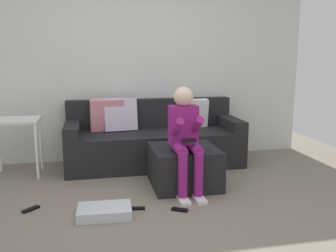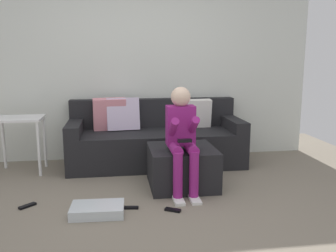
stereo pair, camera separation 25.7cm
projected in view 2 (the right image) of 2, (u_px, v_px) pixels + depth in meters
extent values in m
plane|color=slate|center=(157.00, 215.00, 3.34)|extent=(6.35, 6.35, 0.00)
cube|color=silver|center=(139.00, 65.00, 5.10)|extent=(4.88, 0.10, 2.61)
cube|color=black|center=(156.00, 148.00, 4.87)|extent=(2.28, 0.85, 0.45)
cube|color=black|center=(153.00, 113.00, 5.12)|extent=(2.28, 0.17, 0.39)
cube|color=black|center=(75.00, 128.00, 4.66)|extent=(0.18, 0.85, 0.15)
cube|color=black|center=(233.00, 124.00, 4.96)|extent=(0.18, 0.85, 0.15)
cube|color=pink|center=(109.00, 114.00, 4.87)|extent=(0.44, 0.23, 0.44)
cube|color=silver|center=(123.00, 114.00, 4.89)|extent=(0.45, 0.25, 0.45)
cube|color=white|center=(197.00, 114.00, 5.06)|extent=(0.40, 0.17, 0.40)
cube|color=black|center=(182.00, 167.00, 4.07)|extent=(0.72, 0.72, 0.44)
cube|color=#8C1E72|center=(180.00, 125.00, 3.89)|extent=(0.30, 0.18, 0.42)
sphere|color=beige|center=(181.00, 97.00, 3.83)|extent=(0.21, 0.21, 0.21)
cylinder|color=#8C1E72|center=(175.00, 149.00, 3.76)|extent=(0.11, 0.32, 0.11)
cylinder|color=#8C1E72|center=(178.00, 175.00, 3.65)|extent=(0.10, 0.10, 0.46)
cube|color=white|center=(179.00, 201.00, 3.64)|extent=(0.10, 0.22, 0.03)
cylinder|color=#8C1E72|center=(173.00, 129.00, 3.74)|extent=(0.08, 0.37, 0.29)
cylinder|color=#8C1E72|center=(191.00, 148.00, 3.78)|extent=(0.11, 0.32, 0.11)
cylinder|color=#8C1E72|center=(194.00, 174.00, 3.67)|extent=(0.10, 0.10, 0.46)
cube|color=white|center=(195.00, 200.00, 3.66)|extent=(0.10, 0.22, 0.03)
cylinder|color=#8C1E72|center=(193.00, 127.00, 3.78)|extent=(0.08, 0.34, 0.27)
cube|color=black|center=(185.00, 141.00, 3.67)|extent=(0.14, 0.06, 0.03)
cube|color=silver|center=(97.00, 210.00, 3.35)|extent=(0.50, 0.33, 0.09)
cube|color=white|center=(19.00, 119.00, 4.46)|extent=(0.56, 0.45, 0.03)
cylinder|color=white|center=(39.00, 149.00, 4.38)|extent=(0.04, 0.04, 0.67)
cylinder|color=white|center=(4.00, 143.00, 4.68)|extent=(0.04, 0.04, 0.67)
cylinder|color=white|center=(45.00, 142.00, 4.76)|extent=(0.04, 0.04, 0.67)
cube|color=black|center=(173.00, 210.00, 3.43)|extent=(0.16, 0.12, 0.02)
cube|color=black|center=(130.00, 208.00, 3.48)|extent=(0.17, 0.06, 0.02)
cube|color=black|center=(27.00, 206.00, 3.52)|extent=(0.16, 0.15, 0.02)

